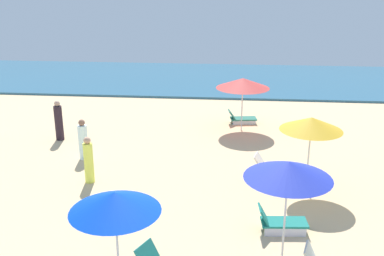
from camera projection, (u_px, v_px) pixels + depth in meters
ocean at (216, 79)px, 30.14m from camera, size 60.00×10.00×0.12m
umbrella_0 at (115, 202)px, 9.40m from camera, size 1.93×1.93×2.38m
umbrella_2 at (311, 124)px, 13.98m from camera, size 1.94×1.94×2.48m
lounge_chair_2_0 at (271, 168)px, 15.77m from camera, size 1.39×0.90×0.71m
umbrella_3 at (288, 170)px, 10.43m from camera, size 2.06×2.06×2.58m
lounge_chair_3_1 at (280, 222)px, 12.28m from camera, size 1.36×0.67×0.74m
umbrella_4 at (243, 83)px, 19.78m from camera, size 2.34×2.34×2.36m
lounge_chair_4_0 at (241, 118)px, 21.31m from camera, size 1.38×0.75×0.64m
beachgoer_1 at (89, 161)px, 15.10m from camera, size 0.31×0.31×1.60m
beachgoer_2 at (59, 122)px, 19.00m from camera, size 0.47×0.47×1.69m
beachgoer_5 at (83, 141)px, 17.02m from camera, size 0.46×0.46×1.55m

